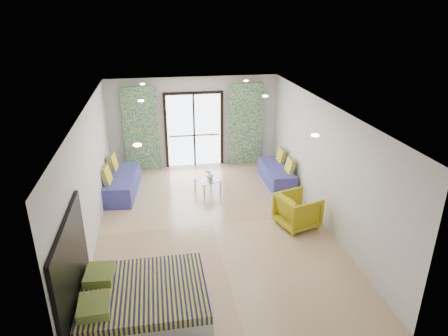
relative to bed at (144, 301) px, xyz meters
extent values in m
cube|color=black|center=(1.48, 6.32, 1.96)|extent=(1.76, 0.08, 0.08)
cube|color=black|center=(0.64, 6.32, 0.82)|extent=(0.08, 0.08, 2.20)
cube|color=black|center=(2.32, 6.32, 0.82)|extent=(0.08, 0.08, 2.20)
cube|color=black|center=(1.48, 6.32, 0.82)|extent=(0.05, 0.06, 2.20)
cube|color=#595451|center=(1.48, 6.34, 0.67)|extent=(1.52, 0.03, 0.04)
cube|color=silver|center=(-0.07, 6.18, 0.97)|extent=(1.00, 0.10, 2.50)
cube|color=silver|center=(3.03, 6.18, 0.97)|extent=(1.00, 0.10, 2.50)
cylinder|color=#FFE0B2|center=(0.08, 0.61, 2.39)|extent=(0.12, 0.12, 0.02)
cylinder|color=#FFE0B2|center=(2.88, 0.61, 2.39)|extent=(0.12, 0.12, 0.02)
cylinder|color=#FFE0B2|center=(0.08, 3.61, 2.39)|extent=(0.12, 0.12, 0.02)
cylinder|color=#FFE0B2|center=(2.88, 3.61, 2.39)|extent=(0.12, 0.12, 0.02)
cylinder|color=#FFE0B2|center=(0.08, 5.61, 2.39)|extent=(0.12, 0.12, 0.02)
cylinder|color=#FFE0B2|center=(2.88, 5.61, 2.39)|extent=(0.12, 0.12, 0.02)
cube|color=black|center=(-0.98, 0.00, 0.77)|extent=(0.06, 2.10, 1.50)
cube|color=silver|center=(-0.99, 1.25, 0.77)|extent=(0.02, 0.10, 0.10)
cube|color=silver|center=(0.03, 0.00, -0.09)|extent=(1.95, 1.56, 0.39)
cube|color=navy|center=(0.03, 0.00, 0.18)|extent=(1.93, 1.59, 0.15)
cube|color=#16645A|center=(-0.68, -0.37, 0.32)|extent=(0.47, 0.56, 0.14)
cube|color=#16645A|center=(-0.68, 0.37, 0.32)|extent=(0.47, 0.57, 0.14)
cube|color=#3D3E91|center=(-0.62, 4.63, -0.07)|extent=(0.92, 1.95, 0.42)
cube|color=#3D3E91|center=(-0.62, 4.63, 0.19)|extent=(0.90, 1.92, 0.11)
cube|color=navy|center=(-0.93, 4.22, 0.43)|extent=(0.26, 0.49, 0.44)
cube|color=navy|center=(-0.84, 5.10, 0.43)|extent=(0.26, 0.49, 0.44)
cube|color=#3D3E91|center=(3.58, 4.62, -0.09)|extent=(0.67, 1.70, 0.38)
cube|color=#3D3E91|center=(3.58, 4.62, 0.14)|extent=(0.66, 1.67, 0.09)
cube|color=navy|center=(3.81, 4.22, 0.36)|extent=(0.19, 0.43, 0.39)
cube|color=navy|center=(3.81, 5.01, 0.36)|extent=(0.19, 0.43, 0.39)
cylinder|color=silver|center=(1.47, 4.00, -0.10)|extent=(0.06, 0.06, 0.36)
cylinder|color=silver|center=(1.92, 4.19, -0.10)|extent=(0.06, 0.06, 0.36)
cylinder|color=silver|center=(1.28, 4.45, -0.10)|extent=(0.06, 0.06, 0.36)
cylinder|color=silver|center=(1.73, 4.64, -0.10)|extent=(0.06, 0.06, 0.36)
cube|color=#8CA59E|center=(1.60, 4.32, 0.08)|extent=(0.73, 0.73, 0.02)
sphere|color=white|center=(1.64, 4.34, 0.28)|extent=(0.06, 0.06, 0.06)
sphere|color=white|center=(1.58, 4.36, 0.29)|extent=(0.06, 0.06, 0.06)
sphere|color=white|center=(1.56, 4.30, 0.31)|extent=(0.06, 0.06, 0.06)
sphere|color=white|center=(1.62, 4.28, 0.33)|extent=(0.06, 0.06, 0.06)
imported|color=white|center=(1.67, 4.34, 0.18)|extent=(0.23, 0.23, 0.19)
imported|color=#AFA016|center=(3.34, 2.26, 0.13)|extent=(0.96, 0.99, 0.83)
camera|label=1|loc=(0.39, -5.16, 4.33)|focal=32.00mm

